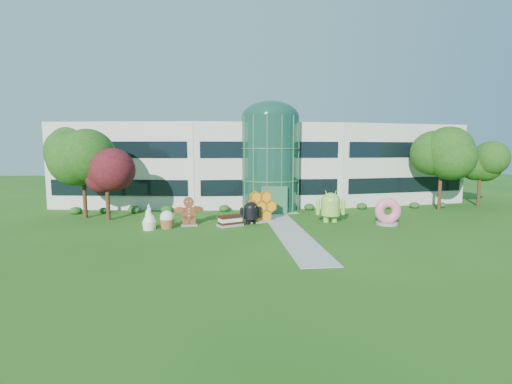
{
  "coord_description": "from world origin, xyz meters",
  "views": [
    {
      "loc": [
        -5.6,
        -26.97,
        6.39
      ],
      "look_at": [
        -2.14,
        6.0,
        2.6
      ],
      "focal_mm": 26.0,
      "sensor_mm": 36.0,
      "label": 1
    }
  ],
  "objects_px": {
    "android_green": "(331,205)",
    "android_black": "(251,211)",
    "gingerbread": "(189,211)",
    "donut": "(387,211)"
  },
  "relations": [
    {
      "from": "gingerbread",
      "to": "android_black",
      "type": "bearing_deg",
      "value": -8.5
    },
    {
      "from": "android_green",
      "to": "donut",
      "type": "xyz_separation_m",
      "value": [
        4.51,
        -1.56,
        -0.38
      ]
    },
    {
      "from": "android_green",
      "to": "donut",
      "type": "height_order",
      "value": "android_green"
    },
    {
      "from": "gingerbread",
      "to": "android_green",
      "type": "bearing_deg",
      "value": -8.52
    },
    {
      "from": "android_green",
      "to": "donut",
      "type": "relative_size",
      "value": 1.33
    },
    {
      "from": "android_black",
      "to": "donut",
      "type": "relative_size",
      "value": 0.97
    },
    {
      "from": "android_green",
      "to": "android_black",
      "type": "xyz_separation_m",
      "value": [
        -7.09,
        -0.1,
        -0.41
      ]
    },
    {
      "from": "android_green",
      "to": "gingerbread",
      "type": "relative_size",
      "value": 1.16
    },
    {
      "from": "android_green",
      "to": "android_black",
      "type": "height_order",
      "value": "android_green"
    },
    {
      "from": "android_green",
      "to": "android_black",
      "type": "bearing_deg",
      "value": -176.67
    }
  ]
}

